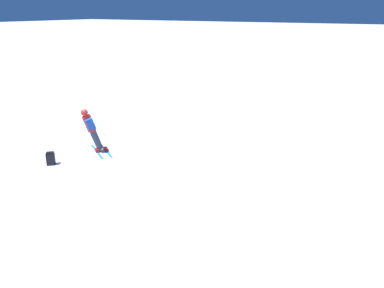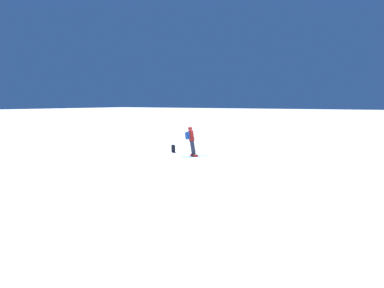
# 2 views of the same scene
# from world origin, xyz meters

# --- Properties ---
(ground_plane) EXTENTS (300.00, 300.00, 0.00)m
(ground_plane) POSITION_xyz_m (0.00, 0.00, 0.00)
(ground_plane) COLOR white
(skier) EXTENTS (1.53, 1.77, 1.89)m
(skier) POSITION_xyz_m (0.63, -0.15, 1.04)
(skier) COLOR #1E7AC6
(skier) RESTS_ON ground
(spare_backpack) EXTENTS (0.37, 0.37, 0.50)m
(spare_backpack) POSITION_xyz_m (2.34, -0.63, 0.24)
(spare_backpack) COLOR black
(spare_backpack) RESTS_ON ground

